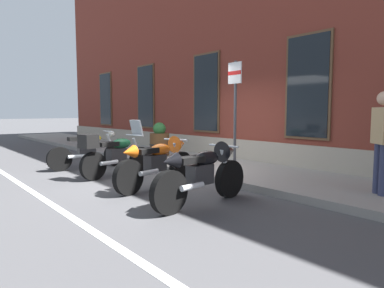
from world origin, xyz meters
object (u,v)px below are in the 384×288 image
motorcycle_green_touring (114,153)px  motorcycle_black_sport (205,171)px  barrel_planter (160,141)px  motorcycle_yellow_naked (89,150)px  parking_sign (235,102)px  pedestrian_tan_coat (383,137)px  motorcycle_orange_sport (160,160)px

motorcycle_green_touring → motorcycle_black_sport: size_ratio=0.95×
motorcycle_green_touring → barrel_planter: 2.93m
barrel_planter → motorcycle_black_sport: bearing=-26.1°
motorcycle_yellow_naked → parking_sign: parking_sign is taller
pedestrian_tan_coat → barrel_planter: bearing=179.5°
pedestrian_tan_coat → barrel_planter: size_ratio=1.65×
motorcycle_green_touring → pedestrian_tan_coat: bearing=25.5°
motorcycle_green_touring → motorcycle_orange_sport: bearing=6.3°
motorcycle_green_touring → pedestrian_tan_coat: 5.46m
parking_sign → barrel_planter: parking_sign is taller
motorcycle_black_sport → parking_sign: bearing=119.4°
pedestrian_tan_coat → parking_sign: bearing=-166.2°
motorcycle_black_sport → barrel_planter: bearing=153.9°
motorcycle_green_touring → motorcycle_yellow_naked: bearing=179.0°
motorcycle_yellow_naked → motorcycle_orange_sport: motorcycle_orange_sport is taller
parking_sign → barrel_planter: 4.12m
motorcycle_black_sport → motorcycle_yellow_naked: bearing=-179.9°
motorcycle_green_touring → motorcycle_orange_sport: (1.61, 0.18, 0.00)m
motorcycle_yellow_naked → parking_sign: size_ratio=0.88×
motorcycle_green_touring → barrel_planter: (-1.69, 2.40, 0.03)m
motorcycle_green_touring → parking_sign: (2.21, 1.68, 1.16)m
motorcycle_yellow_naked → pedestrian_tan_coat: (6.40, 2.31, 0.61)m
motorcycle_orange_sport → parking_sign: 1.99m
pedestrian_tan_coat → parking_sign: (-2.69, -0.66, 0.61)m
motorcycle_yellow_naked → motorcycle_orange_sport: bearing=2.8°
motorcycle_orange_sport → motorcycle_black_sport: (1.53, -0.15, 0.00)m
motorcycle_orange_sport → parking_sign: (0.60, 1.50, 1.15)m
motorcycle_black_sport → motorcycle_orange_sport: bearing=174.5°
motorcycle_green_touring → parking_sign: size_ratio=0.82×
motorcycle_black_sport → parking_sign: (-0.93, 1.65, 1.15)m
motorcycle_yellow_naked → motorcycle_green_touring: bearing=-1.0°
motorcycle_yellow_naked → parking_sign: bearing=24.0°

